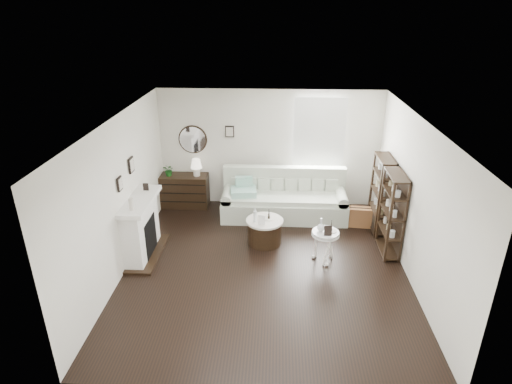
# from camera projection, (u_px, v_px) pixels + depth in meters

# --- Properties ---
(room) EXTENTS (5.50, 5.50, 5.50)m
(room) POSITION_uv_depth(u_px,v_px,m) (302.00, 139.00, 9.57)
(room) COLOR black
(room) RESTS_ON ground
(fireplace) EXTENTS (0.50, 1.40, 1.84)m
(fireplace) POSITION_uv_depth(u_px,v_px,m) (142.00, 229.00, 7.94)
(fireplace) COLOR white
(fireplace) RESTS_ON ground
(shelf_unit_far) EXTENTS (0.30, 0.80, 1.60)m
(shelf_unit_far) POSITION_uv_depth(u_px,v_px,m) (381.00, 194.00, 8.76)
(shelf_unit_far) COLOR black
(shelf_unit_far) RESTS_ON ground
(shelf_unit_near) EXTENTS (0.30, 0.80, 1.60)m
(shelf_unit_near) POSITION_uv_depth(u_px,v_px,m) (392.00, 214.00, 7.94)
(shelf_unit_near) COLOR black
(shelf_unit_near) RESTS_ON ground
(sofa) EXTENTS (2.73, 0.95, 1.06)m
(sofa) POSITION_uv_depth(u_px,v_px,m) (284.00, 201.00, 9.53)
(sofa) COLOR beige
(sofa) RESTS_ON ground
(quilt) EXTENTS (0.60, 0.51, 0.14)m
(quilt) POSITION_uv_depth(u_px,v_px,m) (243.00, 192.00, 9.34)
(quilt) COLOR #27925F
(quilt) RESTS_ON sofa
(suitcase) EXTENTS (0.65, 0.27, 0.43)m
(suitcase) POSITION_uv_depth(u_px,v_px,m) (356.00, 217.00, 9.12)
(suitcase) COLOR brown
(suitcase) RESTS_ON ground
(dresser) EXTENTS (1.15, 0.50, 0.77)m
(dresser) POSITION_uv_depth(u_px,v_px,m) (184.00, 191.00, 9.97)
(dresser) COLOR black
(dresser) RESTS_ON ground
(table_lamp) EXTENTS (0.27, 0.27, 0.40)m
(table_lamp) POSITION_uv_depth(u_px,v_px,m) (196.00, 167.00, 9.72)
(table_lamp) COLOR beige
(table_lamp) RESTS_ON dresser
(potted_plant) EXTENTS (0.32, 0.30, 0.28)m
(potted_plant) POSITION_uv_depth(u_px,v_px,m) (169.00, 170.00, 9.73)
(potted_plant) COLOR #175017
(potted_plant) RESTS_ON dresser
(drum_table) EXTENTS (0.73, 0.73, 0.51)m
(drum_table) POSITION_uv_depth(u_px,v_px,m) (265.00, 231.00, 8.46)
(drum_table) COLOR black
(drum_table) RESTS_ON ground
(pedestal_table) EXTENTS (0.50, 0.50, 0.61)m
(pedestal_table) POSITION_uv_depth(u_px,v_px,m) (325.00, 234.00, 7.74)
(pedestal_table) COLOR silver
(pedestal_table) RESTS_ON ground
(eiffel_drum) EXTENTS (0.14, 0.14, 0.19)m
(eiffel_drum) POSITION_uv_depth(u_px,v_px,m) (269.00, 214.00, 8.36)
(eiffel_drum) COLOR black
(eiffel_drum) RESTS_ON drum_table
(bottle_drum) EXTENTS (0.07, 0.07, 0.28)m
(bottle_drum) POSITION_uv_depth(u_px,v_px,m) (255.00, 215.00, 8.23)
(bottle_drum) COLOR silver
(bottle_drum) RESTS_ON drum_table
(card_frame_drum) EXTENTS (0.15, 0.08, 0.19)m
(card_frame_drum) POSITION_uv_depth(u_px,v_px,m) (262.00, 220.00, 8.15)
(card_frame_drum) COLOR white
(card_frame_drum) RESTS_ON drum_table
(eiffel_ped) EXTENTS (0.12, 0.12, 0.20)m
(eiffel_ped) POSITION_uv_depth(u_px,v_px,m) (331.00, 226.00, 7.71)
(eiffel_ped) COLOR black
(eiffel_ped) RESTS_ON pedestal_table
(flask_ped) EXTENTS (0.14, 0.14, 0.26)m
(flask_ped) POSITION_uv_depth(u_px,v_px,m) (321.00, 225.00, 7.70)
(flask_ped) COLOR silver
(flask_ped) RESTS_ON pedestal_table
(card_frame_ped) EXTENTS (0.14, 0.06, 0.19)m
(card_frame_ped) POSITION_uv_depth(u_px,v_px,m) (328.00, 231.00, 7.56)
(card_frame_ped) COLOR black
(card_frame_ped) RESTS_ON pedestal_table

